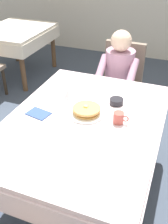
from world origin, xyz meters
TOP-DOWN VIEW (x-y plane):
  - ground_plane at (0.00, 0.00)m, footprint 14.00×14.00m
  - dining_table_main at (0.00, 0.00)m, footprint 1.12×1.52m
  - chair_diner at (0.00, 1.17)m, footprint 0.44×0.45m
  - diner_person at (0.00, 1.01)m, footprint 0.40×0.43m
  - plate_breakfast at (-0.01, 0.07)m, footprint 0.28×0.28m
  - breakfast_stack at (-0.00, 0.07)m, footprint 0.21×0.22m
  - cup_coffee at (0.25, 0.05)m, footprint 0.11×0.08m
  - bowl_butter at (0.17, 0.30)m, footprint 0.11×0.11m
  - syrup_pitcher at (-0.24, 0.24)m, footprint 0.08×0.08m
  - fork_left_of_plate at (-0.20, 0.05)m, footprint 0.02×0.18m
  - knife_right_of_plate at (0.18, 0.05)m, footprint 0.02×0.20m
  - spoon_near_edge at (-0.03, -0.25)m, footprint 0.15×0.04m
  - napkin_folded at (-0.34, -0.06)m, footprint 0.19×0.15m
  - background_table_far at (-1.82, 1.85)m, footprint 0.92×1.12m

SIDE VIEW (x-z plane):
  - ground_plane at x=0.00m, z-range 0.00..0.00m
  - chair_diner at x=0.00m, z-range 0.06..0.99m
  - background_table_far at x=-1.82m, z-range 0.25..0.99m
  - dining_table_main at x=0.00m, z-range 0.28..1.02m
  - diner_person at x=0.00m, z-range 0.11..1.23m
  - fork_left_of_plate at x=-0.20m, z-range 0.74..0.74m
  - knife_right_of_plate at x=0.18m, z-range 0.74..0.74m
  - spoon_near_edge at x=-0.03m, z-range 0.74..0.74m
  - napkin_folded at x=-0.34m, z-range 0.74..0.75m
  - plate_breakfast at x=-0.01m, z-range 0.74..0.76m
  - bowl_butter at x=0.17m, z-range 0.74..0.78m
  - syrup_pitcher at x=-0.24m, z-range 0.74..0.81m
  - breakfast_stack at x=0.00m, z-range 0.75..0.81m
  - cup_coffee at x=0.25m, z-range 0.74..0.83m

